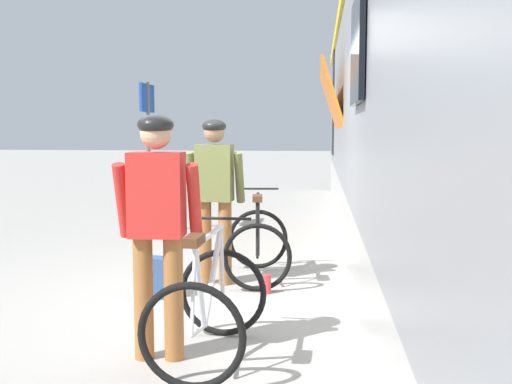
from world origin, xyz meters
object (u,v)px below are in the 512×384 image
cyclist_far_in_olive (215,187)px  bicycle_near_silver (209,306)px  cyclist_near_in_red (157,215)px  train_car (480,102)px  water_bottle_near_the_bikes (267,284)px  platform_sign_post (148,132)px  bicycle_far_black (258,244)px  backpack_on_platform (157,277)px

cyclist_far_in_olive → bicycle_near_silver: bearing=-81.2°
cyclist_near_in_red → cyclist_far_in_olive: 2.12m
train_car → cyclist_near_in_red: 4.26m
water_bottle_near_the_bikes → platform_sign_post: size_ratio=0.08×
bicycle_near_silver → bicycle_far_black: size_ratio=0.96×
bicycle_far_black → water_bottle_near_the_bikes: bicycle_far_black is taller
cyclist_near_in_red → water_bottle_near_the_bikes: bearing=70.8°
bicycle_near_silver → backpack_on_platform: bicycle_near_silver is taller
bicycle_far_black → water_bottle_near_the_bikes: size_ratio=5.89×
train_car → bicycle_far_black: 2.98m
train_car → cyclist_far_in_olive: size_ratio=10.25×
cyclist_far_in_olive → bicycle_far_black: cyclist_far_in_olive is taller
cyclist_far_in_olive → bicycle_near_silver: (0.33, -2.12, -0.65)m
cyclist_far_in_olive → platform_sign_post: size_ratio=0.73×
cyclist_near_in_red → water_bottle_near_the_bikes: cyclist_near_in_red is taller
cyclist_far_in_olive → backpack_on_platform: cyclist_far_in_olive is taller
cyclist_far_in_olive → bicycle_far_black: 0.82m
bicycle_near_silver → cyclist_near_in_red: bearing=-179.4°
bicycle_far_black → backpack_on_platform: 1.24m
bicycle_far_black → backpack_on_platform: (-0.92, -0.81, -0.20)m
train_car → water_bottle_near_the_bikes: train_car is taller
train_car → cyclist_far_in_olive: 3.15m
train_car → bicycle_far_black: size_ratio=15.93×
train_car → cyclist_far_in_olive: bearing=-164.2°
train_car → cyclist_near_in_red: train_car is taller
cyclist_near_in_red → backpack_on_platform: (-0.45, 1.55, -0.85)m
train_car → bicycle_near_silver: bearing=-131.2°
train_car → platform_sign_post: size_ratio=7.53×
train_car → water_bottle_near_the_bikes: (-2.31, -1.14, -1.87)m
bicycle_far_black → platform_sign_post: size_ratio=0.47×
bicycle_far_black → cyclist_far_in_olive: bearing=-151.3°
bicycle_near_silver → bicycle_far_black: (0.11, 2.36, 0.00)m
bicycle_far_black → platform_sign_post: platform_sign_post is taller
water_bottle_near_the_bikes → bicycle_far_black: bearing=105.3°
cyclist_far_in_olive → bicycle_near_silver: 2.24m
train_car → cyclist_far_in_olive: (-2.90, -0.82, -0.91)m
bicycle_near_silver → water_bottle_near_the_bikes: bicycle_near_silver is taller
backpack_on_platform → platform_sign_post: bearing=115.6°
train_car → backpack_on_platform: size_ratio=45.16×
train_car → water_bottle_near_the_bikes: bearing=-153.6°
cyclist_near_in_red → backpack_on_platform: size_ratio=4.40×
train_car → platform_sign_post: train_car is taller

